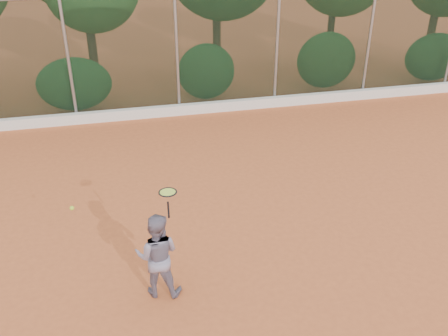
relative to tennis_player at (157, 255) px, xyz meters
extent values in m
plane|color=#BB582C|center=(1.47, 0.68, -0.75)|extent=(80.00, 80.00, 0.00)
cube|color=silver|center=(1.47, 7.50, -0.60)|extent=(24.00, 0.20, 0.30)
imported|color=slate|center=(0.00, 0.00, 0.00)|extent=(0.85, 0.74, 1.49)
cube|color=black|center=(1.47, 7.68, 1.00)|extent=(24.00, 0.01, 3.50)
cylinder|color=gray|center=(-1.53, 7.68, 1.00)|extent=(0.09, 0.09, 3.50)
cylinder|color=gray|center=(1.47, 7.68, 1.00)|extent=(0.09, 0.09, 3.50)
cylinder|color=gray|center=(4.47, 7.68, 1.00)|extent=(0.09, 0.09, 3.50)
cylinder|color=gray|center=(7.47, 7.68, 1.00)|extent=(0.09, 0.09, 3.50)
cylinder|color=#462A1B|center=(-0.93, 9.98, 0.45)|extent=(0.28, 0.28, 2.40)
cylinder|color=#412A19|center=(3.07, 9.68, 0.75)|extent=(0.26, 0.26, 3.00)
cylinder|color=#3F2918|center=(7.17, 9.88, 0.60)|extent=(0.24, 0.24, 2.70)
cylinder|color=#452F1A|center=(10.87, 9.48, 0.50)|extent=(0.28, 0.28, 2.50)
ellipsoid|color=#2B722C|center=(-1.53, 8.48, 0.10)|extent=(2.20, 1.16, 1.60)
ellipsoid|color=#296D29|center=(2.47, 8.48, 0.20)|extent=(1.80, 1.04, 1.76)
ellipsoid|color=#2D6627|center=(6.47, 8.48, 0.30)|extent=(2.00, 1.10, 1.84)
ellipsoid|color=#245E24|center=(10.47, 8.48, 0.15)|extent=(2.16, 1.12, 1.64)
cylinder|color=black|center=(0.22, 0.02, 0.81)|extent=(0.04, 0.04, 0.29)
torus|color=black|center=(0.22, -0.04, 1.16)|extent=(0.37, 0.37, 0.03)
cylinder|color=#B9D43E|center=(0.22, -0.04, 1.16)|extent=(0.31, 0.31, 0.01)
sphere|color=#A9CC2E|center=(-1.23, 0.55, 0.72)|extent=(0.07, 0.07, 0.07)
camera|label=1|loc=(-0.38, -6.35, 4.99)|focal=40.00mm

